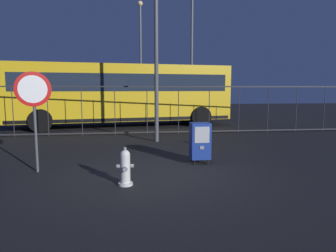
% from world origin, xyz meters
% --- Properties ---
extents(ground_plane, '(60.00, 60.00, 0.00)m').
position_xyz_m(ground_plane, '(0.00, 0.00, 0.00)').
color(ground_plane, black).
extents(fire_hydrant, '(0.33, 0.32, 0.75)m').
position_xyz_m(fire_hydrant, '(-0.77, -0.77, 0.35)').
color(fire_hydrant, silver).
rests_on(fire_hydrant, ground_plane).
extents(newspaper_box_primary, '(0.48, 0.42, 1.02)m').
position_xyz_m(newspaper_box_primary, '(1.05, 0.77, 0.57)').
color(newspaper_box_primary, black).
rests_on(newspaper_box_primary, ground_plane).
extents(stop_sign, '(0.71, 0.31, 2.23)m').
position_xyz_m(stop_sign, '(-2.75, 0.41, 1.60)').
color(stop_sign, '#4C4F54').
rests_on(stop_sign, ground_plane).
extents(traffic_cone, '(0.36, 0.36, 0.53)m').
position_xyz_m(traffic_cone, '(1.82, 2.98, 0.26)').
color(traffic_cone, black).
rests_on(traffic_cone, ground_plane).
extents(fence_barrier, '(18.03, 0.04, 2.00)m').
position_xyz_m(fence_barrier, '(-0.00, 5.67, 1.02)').
color(fence_barrier, '#2D2D33').
rests_on(fence_barrier, ground_plane).
extents(bus_near, '(10.75, 3.93, 3.00)m').
position_xyz_m(bus_near, '(-1.05, 8.67, 1.71)').
color(bus_near, gold).
rests_on(bus_near, ground_plane).
extents(street_light_near_left, '(0.32, 0.32, 8.31)m').
position_xyz_m(street_light_near_left, '(2.92, 11.12, 4.73)').
color(street_light_near_left, '#4C4F54').
rests_on(street_light_near_left, ground_plane).
extents(street_light_near_right, '(0.32, 0.32, 7.27)m').
position_xyz_m(street_light_near_right, '(0.02, 12.99, 4.20)').
color(street_light_near_right, '#4C4F54').
rests_on(street_light_near_right, ground_plane).
extents(street_light_far_left, '(0.32, 0.32, 6.68)m').
position_xyz_m(street_light_far_left, '(0.24, 4.02, 3.89)').
color(street_light_far_left, '#4C4F54').
rests_on(street_light_far_left, ground_plane).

